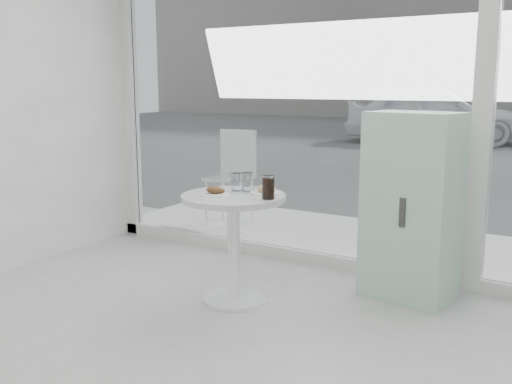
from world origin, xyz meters
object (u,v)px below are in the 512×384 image
Objects in this scene: car_white at (432,113)px; water_tumbler_b at (248,183)px; water_tumbler_a at (237,183)px; mint_cabinet at (411,207)px; patio_chair at (233,170)px; main_table at (234,226)px; plate_donut at (267,191)px; cola_glass at (268,188)px; plate_fritter at (215,192)px.

water_tumbler_b is at bearing 170.46° from car_white.
car_white is 36.04× the size of water_tumbler_a.
mint_cabinet is 1.34× the size of patio_chair.
water_tumbler_b is at bearing 12.88° from water_tumbler_a.
water_tumbler_b is (0.02, 0.16, 0.28)m from main_table.
mint_cabinet is at bearing 27.97° from water_tumbler_a.
mint_cabinet is 11.80m from car_white.
patio_chair is at bearing 165.10° from car_white.
main_table is 0.58× the size of mint_cabinet.
plate_donut is 0.19m from cola_glass.
mint_cabinet is 10.57× the size of water_tumbler_a.
cola_glass is (0.10, -0.16, 0.06)m from plate_donut.
plate_donut is at bearing -5.44° from water_tumbler_b.
water_tumbler_a is (-0.24, -0.00, 0.04)m from plate_donut.
main_table is 3.76× the size of plate_fritter.
plate_donut is 0.16m from water_tumbler_b.
water_tumbler_a reaches higher than plate_fritter.
plate_fritter is (1.59, -12.30, 0.02)m from car_white.
patio_chair is 0.22× the size of car_white.
car_white is (-2.70, 11.49, 0.11)m from mint_cabinet.
water_tumbler_b is (-1.01, -0.56, 0.16)m from mint_cabinet.
water_tumbler_a is at bearing -61.15° from patio_chair.
patio_chair is 2.08m from water_tumbler_b.
plate_donut is at bearing -55.83° from patio_chair.
patio_chair is at bearing 163.03° from mint_cabinet.
mint_cabinet reaches higher than main_table.
patio_chair is 4.84× the size of plate_fritter.
car_white is 12.17m from water_tumbler_b.
patio_chair is 4.53× the size of plate_donut.
cola_glass reaches higher than water_tumbler_a.
water_tumbler_a reaches higher than main_table.
mint_cabinet is 6.49× the size of plate_fritter.
main_table is 1.26m from mint_cabinet.
plate_fritter is at bearing -167.15° from cola_glass.
plate_donut is at bearing 0.82° from water_tumbler_a.
plate_donut is at bearing -136.34° from mint_cabinet.
main_table is 0.41m from cola_glass.
water_tumbler_b is (1.70, -12.05, 0.06)m from car_white.
water_tumbler_b is (-0.16, 0.02, 0.04)m from plate_donut.
car_white is 12.21m from plate_donut.
car_white is 12.38m from cola_glass.
plate_fritter is (1.11, -1.92, 0.18)m from patio_chair.
water_tumbler_b is 0.31m from cola_glass.
mint_cabinet is 9.94× the size of water_tumbler_b.
water_tumbler_a is (-1.09, -0.58, 0.16)m from mint_cabinet.
water_tumbler_b is (1.22, -1.67, 0.22)m from patio_chair.
cola_glass is (1.48, -1.84, 0.23)m from patio_chair.
main_table is 5.76× the size of water_tumbler_b.
cola_glass is at bearing 12.85° from plate_fritter.
car_white is at bearing 98.74° from plate_donut.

